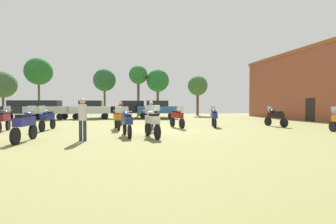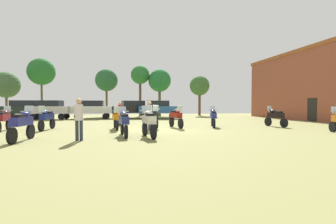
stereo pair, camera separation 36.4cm
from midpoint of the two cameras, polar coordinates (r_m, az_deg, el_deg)
ground_plane at (r=15.79m, az=-2.47°, el=-3.96°), size 44.00×52.00×0.02m
brick_building at (r=29.73m, az=32.20°, el=5.33°), size 6.12×19.37×7.17m
motorcycle_1 at (r=16.60m, az=1.48°, el=-1.10°), size 0.71×2.20×1.50m
motorcycle_2 at (r=16.71m, az=-26.61°, el=-1.28°), size 0.64×2.26×1.48m
motorcycle_3 at (r=18.99m, az=23.02°, el=-0.96°), size 0.68×2.08×1.46m
motorcycle_4 at (r=11.66m, az=-4.60°, el=-2.29°), size 0.68×2.12×1.50m
motorcycle_5 at (r=12.27m, az=-10.32°, el=-2.19°), size 0.62×2.26×1.45m
motorcycle_8 at (r=12.00m, az=-30.84°, el=-2.38°), size 0.62×2.26×1.50m
motorcycle_9 at (r=16.59m, az=-3.74°, el=-1.09°), size 0.62×2.18×1.51m
motorcycle_10 at (r=17.08m, az=-34.17°, el=-1.35°), size 0.63×2.27×1.47m
motorcycle_11 at (r=15.83m, az=-12.29°, el=-1.38°), size 0.62×2.07×1.44m
motorcycle_12 at (r=17.36m, az=9.95°, el=-1.08°), size 0.79×2.06×1.46m
car_1 at (r=28.08m, az=-8.71°, el=0.89°), size 4.55×2.53×2.00m
car_2 at (r=27.51m, az=-2.77°, el=0.89°), size 4.56×2.57×2.00m
car_3 at (r=29.96m, az=-30.89°, el=0.72°), size 4.31×1.83×2.00m
car_4 at (r=28.77m, az=-26.27°, el=0.76°), size 4.51×2.40×2.00m
car_5 at (r=28.28m, az=-17.68°, el=0.84°), size 4.36×1.94×2.00m
person_1 at (r=18.88m, az=-11.44°, el=0.11°), size 0.47×0.47×1.77m
person_2 at (r=11.13m, az=-19.98°, el=-0.89°), size 0.37×0.37×1.80m
person_3 at (r=14.84m, az=-4.63°, el=-0.28°), size 0.36×0.36×1.77m
tree_1 at (r=35.37m, az=-7.16°, el=8.34°), size 2.61×2.61×7.07m
tree_2 at (r=34.75m, az=-14.72°, el=7.09°), size 3.01×3.01×6.40m
tree_3 at (r=35.43m, az=-2.68°, el=7.18°), size 3.22×3.22×6.61m
tree_4 at (r=36.69m, az=-27.92°, el=8.23°), size 3.48×3.48×7.63m
tree_5 at (r=35.93m, az=6.56°, el=5.97°), size 2.84×2.84×5.72m
tree_6 at (r=36.77m, az=-34.04°, el=5.24°), size 3.23×3.23×5.65m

